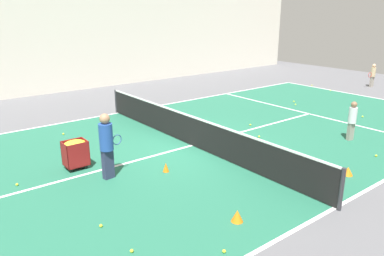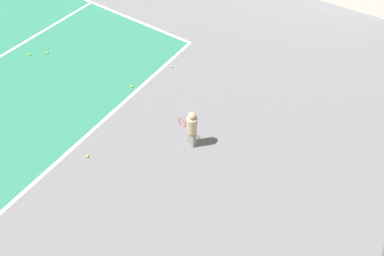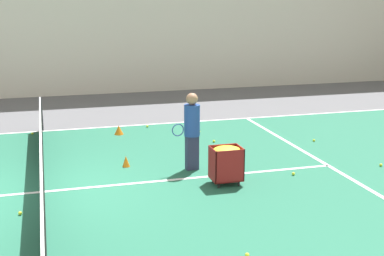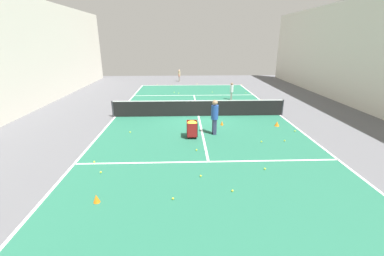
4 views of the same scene
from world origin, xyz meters
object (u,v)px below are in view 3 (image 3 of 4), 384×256
object	(u,v)px
coach_at_net	(192,126)
ball_cart	(226,158)
tennis_net	(42,167)
training_cone_1	(126,161)

from	to	relation	value
coach_at_net	ball_cart	xyz separation A→B (m)	(1.14, 0.42, -0.43)
tennis_net	ball_cart	size ratio (longest dim) A/B	12.99
ball_cart	training_cone_1	bearing A→B (deg)	-133.51
coach_at_net	ball_cart	distance (m)	1.29
coach_at_net	training_cone_1	bearing A→B (deg)	-29.82
training_cone_1	tennis_net	bearing A→B (deg)	-57.13
coach_at_net	ball_cart	bearing A→B (deg)	103.79
coach_at_net	tennis_net	bearing A→B (deg)	3.64
tennis_net	training_cone_1	xyz separation A→B (m)	(-1.20, 1.85, -0.39)
tennis_net	coach_at_net	distance (m)	3.35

